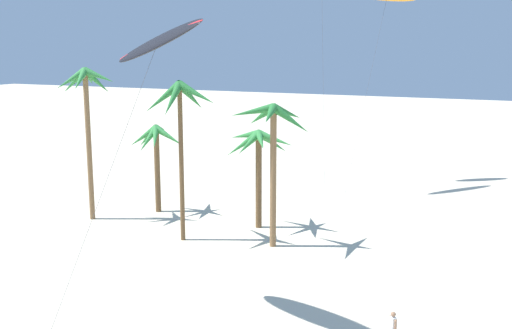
% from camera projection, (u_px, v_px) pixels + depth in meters
% --- Properties ---
extents(palm_tree_0, '(4.56, 4.55, 6.67)m').
position_uv_depth(palm_tree_0, '(156.00, 142.00, 45.29)').
color(palm_tree_0, brown).
rests_on(palm_tree_0, ground).
extents(palm_tree_1, '(4.17, 4.14, 10.94)m').
position_uv_depth(palm_tree_1, '(86.00, 97.00, 42.67)').
color(palm_tree_1, olive).
rests_on(palm_tree_1, ground).
extents(palm_tree_2, '(5.21, 5.08, 6.85)m').
position_uv_depth(palm_tree_2, '(258.00, 148.00, 41.20)').
color(palm_tree_2, brown).
rests_on(palm_tree_2, ground).
extents(palm_tree_3, '(4.88, 4.64, 10.30)m').
position_uv_depth(palm_tree_3, '(179.00, 107.00, 38.01)').
color(palm_tree_3, brown).
rests_on(palm_tree_3, ground).
extents(palm_tree_4, '(4.79, 5.10, 9.00)m').
position_uv_depth(palm_tree_4, '(273.00, 131.00, 36.96)').
color(palm_tree_4, olive).
rests_on(palm_tree_4, ground).
extents(flying_kite_5, '(7.02, 5.27, 13.85)m').
position_uv_depth(flying_kite_5, '(157.00, 42.00, 25.90)').
color(flying_kite_5, black).
rests_on(flying_kite_5, ground).
extents(person_near_right, '(0.38, 0.39, 1.61)m').
position_uv_depth(person_near_right, '(393.00, 328.00, 25.23)').
color(person_near_right, black).
rests_on(person_near_right, ground).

